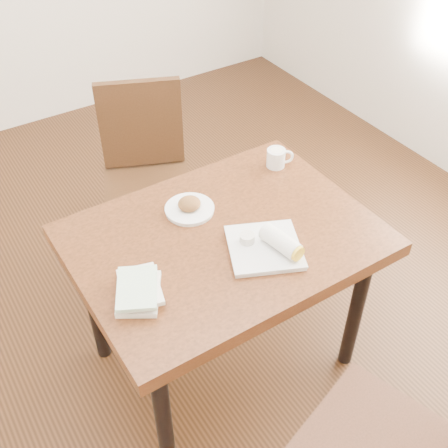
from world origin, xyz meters
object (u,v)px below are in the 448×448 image
table (224,251)px  chair_far (146,167)px  plate_burrito (269,245)px  plate_scone (190,207)px  book_stack (139,290)px  coffee_mug (277,158)px

table → chair_far: bearing=85.7°
table → chair_far: 0.82m
plate_burrito → table: bearing=118.4°
plate_scone → book_stack: bearing=-141.2°
chair_far → coffee_mug: bearing=-56.7°
chair_far → plate_scone: (-0.10, -0.62, 0.22)m
table → coffee_mug: (0.43, 0.25, 0.13)m
table → coffee_mug: 0.51m
chair_far → coffee_mug: chair_far is taller
chair_far → book_stack: 1.04m
coffee_mug → chair_far: bearing=123.3°
plate_burrito → book_stack: size_ratio=1.44×
chair_far → book_stack: bearing=-116.8°
plate_scone → plate_burrito: plate_burrito is taller
plate_scone → book_stack: (-0.36, -0.29, 0.01)m
chair_far → book_stack: chair_far is taller
table → plate_burrito: plate_burrito is taller
coffee_mug → plate_burrito: (-0.34, -0.41, -0.02)m
table → book_stack: bearing=-165.6°
plate_scone → plate_burrito: bearing=-69.8°
table → chair_far: size_ratio=1.16×
chair_far → plate_burrito: (0.03, -0.97, 0.23)m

